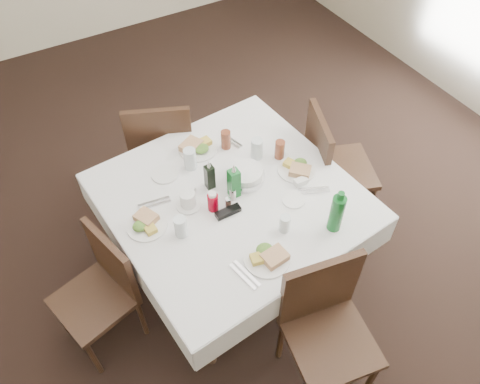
{
  "coord_description": "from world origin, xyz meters",
  "views": [
    {
      "loc": [
        -0.74,
        -1.63,
        2.89
      ],
      "look_at": [
        0.17,
        -0.05,
        0.8
      ],
      "focal_mm": 35.0,
      "sensor_mm": 36.0,
      "label": 1
    }
  ],
  "objects_px": {
    "water_s": "(285,224)",
    "oil_cruet_green": "(234,182)",
    "oil_cruet_dark": "(210,176)",
    "bread_basket": "(245,175)",
    "chair_east": "(330,163)",
    "coffee_mug": "(188,200)",
    "chair_north": "(162,145)",
    "water_e": "(257,149)",
    "water_w": "(181,227)",
    "dining_table": "(231,203)",
    "ketchup_bottle": "(213,202)",
    "chair_south": "(325,321)",
    "green_bottle": "(337,213)",
    "chair_west": "(103,286)",
    "water_n": "(190,159)"
  },
  "relations": [
    {
      "from": "water_e",
      "to": "ketchup_bottle",
      "type": "bearing_deg",
      "value": -151.47
    },
    {
      "from": "chair_south",
      "to": "oil_cruet_green",
      "type": "height_order",
      "value": "oil_cruet_green"
    },
    {
      "from": "chair_north",
      "to": "water_w",
      "type": "height_order",
      "value": "chair_north"
    },
    {
      "from": "chair_east",
      "to": "chair_south",
      "type": "bearing_deg",
      "value": -128.49
    },
    {
      "from": "chair_north",
      "to": "water_e",
      "type": "relative_size",
      "value": 6.73
    },
    {
      "from": "chair_east",
      "to": "water_w",
      "type": "distance_m",
      "value": 1.27
    },
    {
      "from": "ketchup_bottle",
      "to": "chair_south",
      "type": "bearing_deg",
      "value": -74.21
    },
    {
      "from": "dining_table",
      "to": "ketchup_bottle",
      "type": "distance_m",
      "value": 0.2
    },
    {
      "from": "ketchup_bottle",
      "to": "coffee_mug",
      "type": "height_order",
      "value": "ketchup_bottle"
    },
    {
      "from": "water_n",
      "to": "ketchup_bottle",
      "type": "distance_m",
      "value": 0.37
    },
    {
      "from": "water_n",
      "to": "oil_cruet_dark",
      "type": "distance_m",
      "value": 0.21
    },
    {
      "from": "oil_cruet_dark",
      "to": "ketchup_bottle",
      "type": "bearing_deg",
      "value": -111.89
    },
    {
      "from": "water_n",
      "to": "ketchup_bottle",
      "type": "bearing_deg",
      "value": -95.65
    },
    {
      "from": "water_e",
      "to": "water_s",
      "type": "bearing_deg",
      "value": -106.61
    },
    {
      "from": "chair_west",
      "to": "water_s",
      "type": "bearing_deg",
      "value": -19.1
    },
    {
      "from": "chair_east",
      "to": "ketchup_bottle",
      "type": "height_order",
      "value": "chair_east"
    },
    {
      "from": "water_n",
      "to": "water_e",
      "type": "height_order",
      "value": "water_n"
    },
    {
      "from": "dining_table",
      "to": "water_n",
      "type": "height_order",
      "value": "water_n"
    },
    {
      "from": "water_s",
      "to": "chair_east",
      "type": "bearing_deg",
      "value": 32.67
    },
    {
      "from": "coffee_mug",
      "to": "dining_table",
      "type": "bearing_deg",
      "value": -11.68
    },
    {
      "from": "oil_cruet_dark",
      "to": "bread_basket",
      "type": "bearing_deg",
      "value": -14.27
    },
    {
      "from": "water_s",
      "to": "green_bottle",
      "type": "distance_m",
      "value": 0.29
    },
    {
      "from": "ketchup_bottle",
      "to": "bread_basket",
      "type": "bearing_deg",
      "value": 21.34
    },
    {
      "from": "chair_east",
      "to": "coffee_mug",
      "type": "height_order",
      "value": "chair_east"
    },
    {
      "from": "water_w",
      "to": "green_bottle",
      "type": "bearing_deg",
      "value": -27.0
    },
    {
      "from": "chair_south",
      "to": "bread_basket",
      "type": "bearing_deg",
      "value": 87.05
    },
    {
      "from": "bread_basket",
      "to": "oil_cruet_dark",
      "type": "xyz_separation_m",
      "value": [
        -0.21,
        0.05,
        0.05
      ]
    },
    {
      "from": "water_n",
      "to": "dining_table",
      "type": "bearing_deg",
      "value": -72.21
    },
    {
      "from": "chair_north",
      "to": "water_s",
      "type": "xyz_separation_m",
      "value": [
        0.24,
        -1.21,
        0.27
      ]
    },
    {
      "from": "water_e",
      "to": "green_bottle",
      "type": "distance_m",
      "value": 0.71
    },
    {
      "from": "green_bottle",
      "to": "chair_south",
      "type": "bearing_deg",
      "value": -128.84
    },
    {
      "from": "water_e",
      "to": "water_w",
      "type": "xyz_separation_m",
      "value": [
        -0.68,
        -0.31,
        -0.0
      ]
    },
    {
      "from": "water_n",
      "to": "water_s",
      "type": "bearing_deg",
      "value": -71.55
    },
    {
      "from": "chair_south",
      "to": "water_s",
      "type": "bearing_deg",
      "value": 85.29
    },
    {
      "from": "chair_north",
      "to": "chair_west",
      "type": "height_order",
      "value": "chair_north"
    },
    {
      "from": "coffee_mug",
      "to": "chair_south",
      "type": "bearing_deg",
      "value": -69.37
    },
    {
      "from": "chair_south",
      "to": "chair_east",
      "type": "xyz_separation_m",
      "value": [
        0.75,
        0.94,
        0.01
      ]
    },
    {
      "from": "dining_table",
      "to": "oil_cruet_green",
      "type": "relative_size",
      "value": 5.96
    },
    {
      "from": "dining_table",
      "to": "green_bottle",
      "type": "distance_m",
      "value": 0.66
    },
    {
      "from": "water_s",
      "to": "green_bottle",
      "type": "relative_size",
      "value": 0.38
    },
    {
      "from": "water_n",
      "to": "oil_cruet_green",
      "type": "relative_size",
      "value": 0.57
    },
    {
      "from": "water_s",
      "to": "oil_cruet_green",
      "type": "relative_size",
      "value": 0.44
    },
    {
      "from": "water_e",
      "to": "oil_cruet_dark",
      "type": "bearing_deg",
      "value": -168.41
    },
    {
      "from": "chair_east",
      "to": "chair_north",
      "type": "bearing_deg",
      "value": 141.21
    },
    {
      "from": "chair_north",
      "to": "green_bottle",
      "type": "bearing_deg",
      "value": -69.9
    },
    {
      "from": "chair_west",
      "to": "oil_cruet_green",
      "type": "distance_m",
      "value": 0.97
    },
    {
      "from": "coffee_mug",
      "to": "chair_north",
      "type": "bearing_deg",
      "value": 79.42
    },
    {
      "from": "water_s",
      "to": "oil_cruet_dark",
      "type": "xyz_separation_m",
      "value": [
        -0.21,
        0.5,
        0.04
      ]
    },
    {
      "from": "water_n",
      "to": "water_e",
      "type": "xyz_separation_m",
      "value": [
        0.41,
        -0.13,
        -0.0
      ]
    },
    {
      "from": "chair_east",
      "to": "green_bottle",
      "type": "distance_m",
      "value": 0.82
    }
  ]
}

